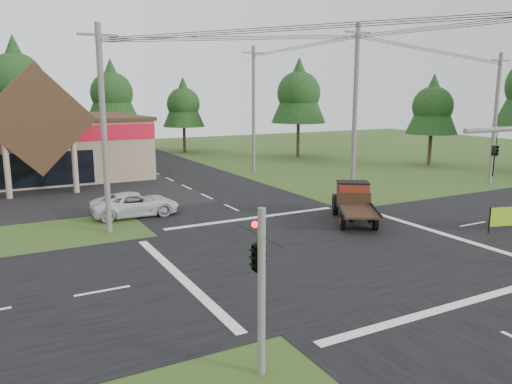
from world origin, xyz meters
TOP-DOWN VIEW (x-y plane):
  - ground at (0.00, 0.00)m, footprint 120.00×120.00m
  - road_ns at (0.00, 0.00)m, footprint 12.00×120.00m
  - road_ew at (0.00, 0.00)m, footprint 120.00×12.00m
  - traffic_signal_corner at (-7.50, -7.32)m, footprint 0.53×2.48m
  - utility_pole_nw at (-8.00, 8.00)m, footprint 2.00×0.30m
  - utility_pole_ne at (8.00, 8.00)m, footprint 2.00×0.30m
  - utility_pole_far at (22.00, 8.00)m, footprint 2.00×0.30m
  - utility_pole_n at (8.00, 22.00)m, footprint 2.00×0.30m
  - tree_row_c at (-10.00, 41.00)m, footprint 7.28×7.28m
  - tree_row_d at (0.00, 42.00)m, footprint 6.16×6.16m
  - tree_row_e at (8.00, 40.00)m, footprint 5.04×5.04m
  - tree_side_ne at (18.00, 30.00)m, footprint 6.16×6.16m
  - tree_side_e_near at (26.00, 18.00)m, footprint 5.04×5.04m
  - antique_flatbed_truck at (4.49, 3.42)m, footprint 4.43×5.54m
  - white_pickup at (-5.86, 10.87)m, footprint 5.18×2.60m

SIDE VIEW (x-z plane):
  - ground at x=0.00m, z-range 0.00..0.00m
  - road_ns at x=0.00m, z-range 0.00..0.02m
  - road_ew at x=0.00m, z-range 0.00..0.02m
  - white_pickup at x=-5.86m, z-range 0.00..1.41m
  - antique_flatbed_truck at x=4.49m, z-range 0.00..2.20m
  - traffic_signal_corner at x=-7.50m, z-range 1.32..5.72m
  - utility_pole_far at x=22.00m, z-range 0.14..10.34m
  - utility_pole_nw at x=-8.00m, z-range 0.14..10.64m
  - utility_pole_n at x=8.00m, z-range 0.14..11.34m
  - utility_pole_ne at x=8.00m, z-range 0.14..11.64m
  - tree_row_e at x=8.00m, z-range 1.49..10.58m
  - tree_side_e_near at x=26.00m, z-range 1.49..10.58m
  - tree_row_d at x=0.00m, z-range 1.82..12.93m
  - tree_side_ne at x=18.00m, z-range 1.82..12.93m
  - tree_row_c at x=-10.00m, z-range 2.16..15.29m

